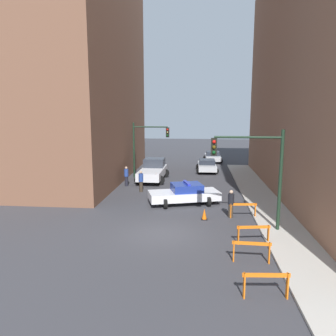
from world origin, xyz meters
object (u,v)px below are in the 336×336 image
object	(u,v)px
traffic_light_near	(258,165)
pedestrian_crossing	(141,181)
traffic_light_far	(145,142)
barrier_front	(266,281)
barrier_mid	(252,248)
pedestrian_corner	(126,176)
white_truck	(153,170)
traffic_cone	(204,214)
pedestrian_sidewalk	(231,203)
barrier_back	(253,231)
parked_car_mid	(213,156)
parked_car_near	(207,165)
police_car	(185,194)
barrier_corner	(243,208)

from	to	relation	value
traffic_light_near	pedestrian_crossing	size ratio (longest dim) A/B	3.13
traffic_light_far	barrier_front	distance (m)	21.39
barrier_mid	traffic_light_near	bearing A→B (deg)	78.72
pedestrian_corner	white_truck	bearing A→B (deg)	69.99
traffic_cone	pedestrian_sidewalk	bearing A→B (deg)	18.89
pedestrian_corner	pedestrian_sidewalk	distance (m)	11.06
white_truck	barrier_front	xyz separation A→B (m)	(6.48, -18.78, -0.29)
white_truck	pedestrian_crossing	xyz separation A→B (m)	(-0.31, -4.50, -0.04)
pedestrian_corner	traffic_cone	bearing A→B (deg)	-35.65
white_truck	pedestrian_crossing	world-z (taller)	white_truck
pedestrian_sidewalk	barrier_back	bearing A→B (deg)	-126.00
parked_car_mid	barrier_mid	xyz separation A→B (m)	(0.55, -27.85, -0.06)
traffic_light_near	parked_car_near	world-z (taller)	traffic_light_near
traffic_light_far	police_car	size ratio (longest dim) A/B	1.03
parked_car_mid	barrier_corner	bearing A→B (deg)	-89.32
barrier_front	pedestrian_crossing	bearing A→B (deg)	115.42
traffic_cone	traffic_light_far	bearing A→B (deg)	114.49
pedestrian_crossing	pedestrian_sidewalk	bearing A→B (deg)	163.24
pedestrian_crossing	parked_car_near	bearing A→B (deg)	-94.78
traffic_light_far	traffic_light_near	bearing A→B (deg)	-59.19
barrier_mid	white_truck	bearing A→B (deg)	111.69
traffic_light_near	barrier_back	world-z (taller)	traffic_light_near
parked_car_near	barrier_corner	bearing A→B (deg)	-84.74
traffic_light_near	parked_car_near	distance (m)	17.46
pedestrian_sidewalk	traffic_cone	size ratio (longest dim) A/B	2.53
traffic_light_far	parked_car_near	distance (m)	7.42
pedestrian_corner	barrier_back	xyz separation A→B (m)	(8.70, -11.53, -0.24)
pedestrian_corner	barrier_corner	xyz separation A→B (m)	(8.70, -7.68, -0.24)
barrier_back	traffic_cone	world-z (taller)	barrier_back
white_truck	parked_car_near	bearing A→B (deg)	44.93
pedestrian_corner	traffic_cone	xyz separation A→B (m)	(6.44, -8.17, -0.54)
parked_car_near	barrier_back	bearing A→B (deg)	-86.13
parked_car_mid	barrier_front	xyz separation A→B (m)	(0.62, -30.52, -0.06)
barrier_corner	traffic_cone	xyz separation A→B (m)	(-2.26, -0.49, -0.30)
pedestrian_crossing	pedestrian_corner	xyz separation A→B (m)	(-1.59, 1.89, 0.00)
barrier_corner	traffic_cone	distance (m)	2.33
traffic_light_far	pedestrian_corner	world-z (taller)	traffic_light_far
traffic_light_near	pedestrian_sidewalk	bearing A→B (deg)	116.68
pedestrian_corner	barrier_corner	size ratio (longest dim) A/B	1.04
police_car	barrier_corner	xyz separation A→B (m)	(3.55, -2.65, -0.11)
traffic_light_far	barrier_mid	size ratio (longest dim) A/B	3.25
parked_car_near	pedestrian_corner	size ratio (longest dim) A/B	2.62
traffic_light_far	police_car	distance (m)	10.02
traffic_light_far	pedestrian_corner	size ratio (longest dim) A/B	3.13
police_car	pedestrian_corner	xyz separation A→B (m)	(-5.15, 5.02, 0.14)
white_truck	barrier_front	distance (m)	19.87
traffic_light_near	traffic_light_far	distance (m)	15.68
parked_car_mid	barrier_back	world-z (taller)	parked_car_mid
white_truck	pedestrian_sidewalk	bearing A→B (deg)	-57.74
pedestrian_sidewalk	barrier_front	bearing A→B (deg)	-133.68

